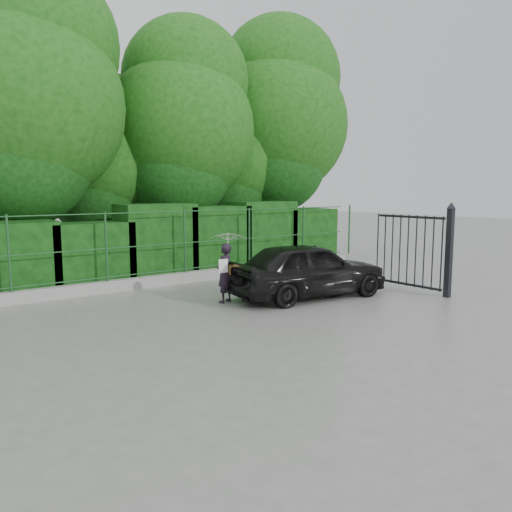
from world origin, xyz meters
TOP-DOWN VIEW (x-y plane):
  - ground at (0.00, 0.00)m, footprint 80.00×80.00m
  - kerb at (0.00, 4.50)m, footprint 14.00×0.25m
  - fence at (0.22, 4.50)m, footprint 14.13×0.06m
  - hedge at (0.12, 5.50)m, footprint 14.20×1.20m
  - trees at (1.14, 7.74)m, footprint 17.10×6.15m
  - gate at (4.60, -0.72)m, footprint 0.22×2.33m
  - woman at (-0.01, 1.72)m, footprint 0.89×0.89m
  - car at (1.84, 0.92)m, footprint 4.28×2.20m

SIDE VIEW (x-z plane):
  - ground at x=0.00m, z-range 0.00..0.00m
  - kerb at x=0.00m, z-range 0.00..0.30m
  - car at x=1.84m, z-range 0.00..1.40m
  - hedge at x=0.12m, z-range -0.10..2.16m
  - woman at x=-0.01m, z-range 0.27..1.94m
  - gate at x=4.60m, z-range 0.01..2.37m
  - fence at x=0.22m, z-range 0.30..2.10m
  - trees at x=1.14m, z-range 0.58..8.66m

